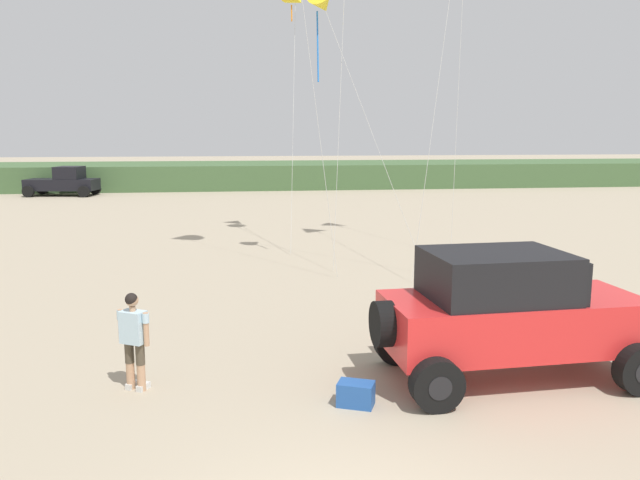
{
  "coord_description": "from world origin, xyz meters",
  "views": [
    {
      "loc": [
        -1.1,
        -5.92,
        4.25
      ],
      "look_at": [
        0.34,
        5.24,
        2.33
      ],
      "focal_mm": 35.44,
      "sensor_mm": 36.0,
      "label": 1
    }
  ],
  "objects_px": {
    "cooler_box": "(356,394)",
    "person_watching": "(134,336)",
    "distant_pickup": "(64,182)",
    "kite_yellow_diamond": "(323,4)",
    "jeep": "(509,312)"
  },
  "relations": [
    {
      "from": "person_watching",
      "to": "distant_pickup",
      "type": "relative_size",
      "value": 0.35
    },
    {
      "from": "cooler_box",
      "to": "kite_yellow_diamond",
      "type": "xyz_separation_m",
      "value": [
        0.94,
        11.04,
        7.98
      ]
    },
    {
      "from": "distant_pickup",
      "to": "kite_yellow_diamond",
      "type": "xyz_separation_m",
      "value": [
        14.43,
        -24.39,
        7.23
      ]
    },
    {
      "from": "kite_yellow_diamond",
      "to": "distant_pickup",
      "type": "bearing_deg",
      "value": 120.61
    },
    {
      "from": "jeep",
      "to": "cooler_box",
      "type": "distance_m",
      "value": 3.1
    },
    {
      "from": "cooler_box",
      "to": "person_watching",
      "type": "bearing_deg",
      "value": -174.59
    },
    {
      "from": "kite_yellow_diamond",
      "to": "jeep",
      "type": "bearing_deg",
      "value": -79.61
    },
    {
      "from": "person_watching",
      "to": "cooler_box",
      "type": "height_order",
      "value": "person_watching"
    },
    {
      "from": "person_watching",
      "to": "jeep",
      "type": "bearing_deg",
      "value": -2.77
    },
    {
      "from": "cooler_box",
      "to": "distant_pickup",
      "type": "height_order",
      "value": "distant_pickup"
    },
    {
      "from": "jeep",
      "to": "person_watching",
      "type": "xyz_separation_m",
      "value": [
        -6.35,
        0.31,
        -0.26
      ]
    },
    {
      "from": "jeep",
      "to": "cooler_box",
      "type": "xyz_separation_m",
      "value": [
        -2.82,
        -0.78,
        -1.01
      ]
    },
    {
      "from": "cooler_box",
      "to": "distant_pickup",
      "type": "distance_m",
      "value": 37.91
    },
    {
      "from": "jeep",
      "to": "person_watching",
      "type": "distance_m",
      "value": 6.37
    },
    {
      "from": "jeep",
      "to": "cooler_box",
      "type": "bearing_deg",
      "value": -164.61
    }
  ]
}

